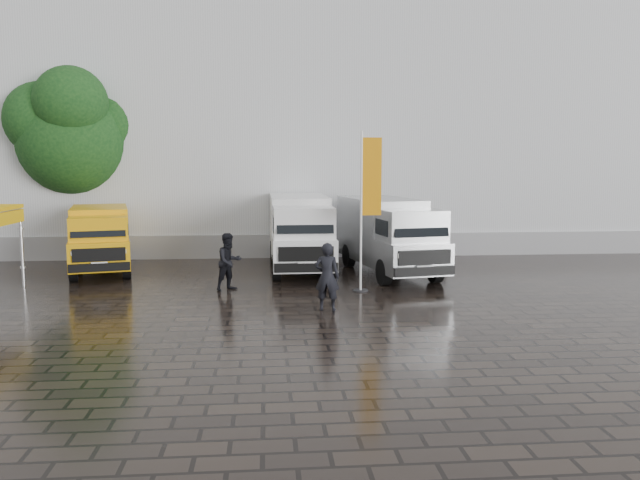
% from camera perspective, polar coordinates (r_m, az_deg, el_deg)
% --- Properties ---
extents(ground, '(120.00, 120.00, 0.00)m').
position_cam_1_polar(ground, '(19.22, 3.38, -5.07)').
color(ground, black).
rests_on(ground, ground).
extents(exhibition_hall, '(44.00, 16.00, 12.00)m').
position_cam_1_polar(exhibition_hall, '(34.98, 2.94, 10.25)').
color(exhibition_hall, silver).
rests_on(exhibition_hall, ground).
extents(hall_plinth, '(44.00, 0.15, 1.00)m').
position_cam_1_polar(hall_plinth, '(27.20, 5.17, -0.45)').
color(hall_plinth, gray).
rests_on(hall_plinth, ground).
extents(van_yellow, '(3.14, 5.50, 2.39)m').
position_cam_1_polar(van_yellow, '(24.47, -19.46, -0.02)').
color(van_yellow, orange).
rests_on(van_yellow, ground).
extents(van_white, '(2.19, 6.43, 2.78)m').
position_cam_1_polar(van_white, '(23.48, -1.85, 0.57)').
color(van_white, white).
rests_on(van_white, ground).
extents(van_silver, '(3.15, 6.56, 2.73)m').
position_cam_1_polar(van_silver, '(22.82, 6.30, 0.29)').
color(van_silver, '#A2A4A7').
rests_on(van_silver, ground).
extents(flagpole, '(0.88, 0.50, 5.02)m').
position_cam_1_polar(flagpole, '(19.52, 4.32, 3.42)').
color(flagpole, black).
rests_on(flagpole, ground).
extents(tree, '(4.55, 4.55, 8.17)m').
position_cam_1_polar(tree, '(28.53, -21.77, 8.98)').
color(tree, black).
rests_on(tree, ground).
extents(wheelie_bin, '(0.78, 0.78, 1.12)m').
position_cam_1_polar(wheelie_bin, '(27.42, 10.81, -0.36)').
color(wheelie_bin, black).
rests_on(wheelie_bin, ground).
extents(person_front, '(0.78, 0.61, 1.88)m').
position_cam_1_polar(person_front, '(17.11, 0.65, -3.36)').
color(person_front, black).
rests_on(person_front, ground).
extents(person_tent, '(1.13, 1.09, 1.83)m').
position_cam_1_polar(person_tent, '(20.03, -8.30, -1.98)').
color(person_tent, black).
rests_on(person_tent, ground).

